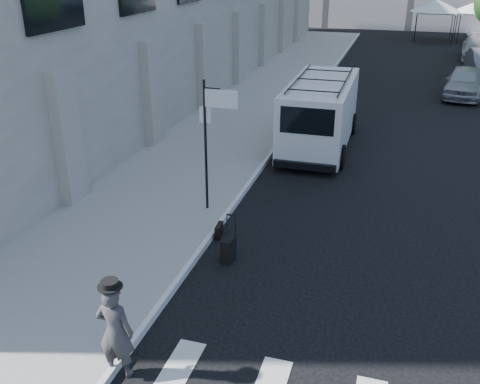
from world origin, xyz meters
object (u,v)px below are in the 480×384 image
Objects in this scene: parked_car_a at (464,82)px; businessman at (115,332)px; parked_car_c at (480,47)px; suitcase at (228,249)px; cargo_van at (321,112)px; briefcase at (219,231)px.

businessman is at bearing -99.74° from parked_car_a.
businessman is 0.32× the size of parked_car_c.
parked_car_c is (1.80, 11.52, 0.06)m from parked_car_a.
suitcase is 0.17× the size of cargo_van.
briefcase is at bearing -104.24° from parked_car_a.
cargo_van reaches higher than parked_car_a.
cargo_van reaches higher than suitcase.
parked_car_a is at bearing 58.53° from cargo_van.
businessman is 3.93× the size of briefcase.
suitcase reaches higher than briefcase.
businessman is 34.71m from parked_car_c.
parked_car_a is (6.90, 22.08, -0.14)m from businessman.
parked_car_a is (6.27, 18.09, 0.43)m from suitcase.
briefcase is (0.05, 5.00, -0.70)m from businessman.
businessman reaches higher than parked_car_a.
cargo_van reaches higher than briefcase.
businessman reaches higher than briefcase.
parked_car_c is at bearing 69.91° from cargo_van.
suitcase is (0.58, -1.02, 0.12)m from briefcase.
briefcase is 0.07× the size of cargo_van.
suitcase is 19.15m from parked_car_a.
suitcase is at bearing -94.98° from cargo_van.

